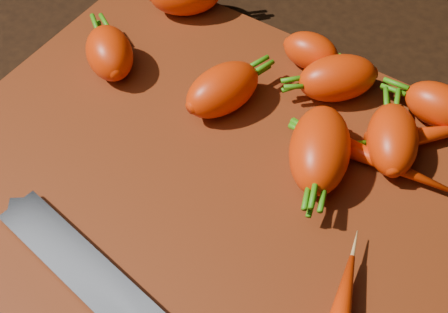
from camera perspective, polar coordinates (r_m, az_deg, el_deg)
The scene contains 12 objects.
ground at distance 0.57m, azimuth -0.55°, elevation -2.80°, with size 2.00×2.00×0.01m, color black.
cutting_board at distance 0.56m, azimuth -0.56°, elevation -2.16°, with size 0.50×0.40×0.01m, color #64270F.
carrot_1 at distance 0.64m, azimuth -10.43°, elevation 9.30°, with size 0.07×0.05×0.05m, color #EA2F01.
carrot_2 at distance 0.55m, azimuth 8.75°, elevation 0.63°, with size 0.09×0.05×0.05m, color #EA2F01.
carrot_3 at distance 0.59m, azimuth -0.13°, elevation 6.14°, with size 0.08×0.05×0.05m, color #EA2F01.
carrot_4 at distance 0.62m, azimuth 19.01°, elevation 4.49°, with size 0.06×0.04×0.04m, color #EA2F01.
carrot_5 at distance 0.64m, azimuth 7.95°, elevation 9.52°, with size 0.06×0.04×0.04m, color #EA2F01.
carrot_6 at distance 0.57m, azimuth 15.13°, elevation 1.52°, with size 0.08×0.05×0.05m, color #EA2F01.
carrot_7 at distance 0.60m, azimuth 18.29°, elevation 1.93°, with size 0.12×0.02×0.02m, color #EA2F01.
carrot_8 at distance 0.57m, azimuth 13.86°, elevation -0.32°, with size 0.13×0.02×0.02m, color #EA2F01.
carrot_10 at distance 0.62m, azimuth 10.36°, elevation 7.07°, with size 0.08×0.05×0.05m, color #EA2F01.
knife at distance 0.50m, azimuth -10.52°, elevation -12.13°, with size 0.33×0.08×0.02m.
Camera 1 is at (0.18, -0.27, 0.47)m, focal length 50.00 mm.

